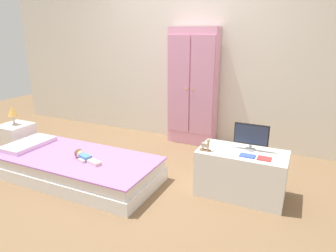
% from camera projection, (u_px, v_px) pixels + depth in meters
% --- Properties ---
extents(ground_plane, '(10.00, 10.00, 0.02)m').
position_uv_depth(ground_plane, '(130.00, 182.00, 3.19)').
color(ground_plane, brown).
extents(back_wall, '(6.40, 0.05, 2.70)m').
position_uv_depth(back_wall, '(186.00, 47.00, 4.15)').
color(back_wall, silver).
rests_on(back_wall, ground_plane).
extents(bed, '(1.83, 0.81, 0.26)m').
position_uv_depth(bed, '(77.00, 167.00, 3.23)').
color(bed, white).
rests_on(bed, ground_plane).
extents(pillow, '(0.32, 0.58, 0.05)m').
position_uv_depth(pillow, '(29.00, 144.00, 3.47)').
color(pillow, silver).
rests_on(pillow, bed).
extents(doll, '(0.39, 0.17, 0.10)m').
position_uv_depth(doll, '(83.00, 156.00, 3.10)').
color(doll, '#4C84C6').
rests_on(doll, bed).
extents(nightstand, '(0.37, 0.37, 0.40)m').
position_uv_depth(nightstand, '(17.00, 139.00, 3.88)').
color(nightstand, silver).
rests_on(nightstand, ground_plane).
extents(table_lamp, '(0.11, 0.11, 0.25)m').
position_uv_depth(table_lamp, '(12.00, 112.00, 3.77)').
color(table_lamp, '#B7B2AD').
rests_on(table_lamp, nightstand).
extents(wardrobe, '(0.68, 0.26, 1.62)m').
position_uv_depth(wardrobe, '(193.00, 88.00, 4.10)').
color(wardrobe, '#E599BC').
rests_on(wardrobe, ground_plane).
extents(tv_stand, '(0.83, 0.43, 0.46)m').
position_uv_depth(tv_stand, '(241.00, 173.00, 2.86)').
color(tv_stand, silver).
rests_on(tv_stand, ground_plane).
extents(tv_monitor, '(0.32, 0.10, 0.26)m').
position_uv_depth(tv_monitor, '(251.00, 135.00, 2.79)').
color(tv_monitor, '#99999E').
rests_on(tv_monitor, tv_stand).
extents(rocking_horse_toy, '(0.11, 0.04, 0.13)m').
position_uv_depth(rocking_horse_toy, '(206.00, 145.00, 2.79)').
color(rocking_horse_toy, '#8E6642').
rests_on(rocking_horse_toy, tv_stand).
extents(book_blue, '(0.14, 0.08, 0.01)m').
position_uv_depth(book_blue, '(247.00, 156.00, 2.68)').
color(book_blue, blue).
rests_on(book_blue, tv_stand).
extents(book_red, '(0.12, 0.10, 0.01)m').
position_uv_depth(book_red, '(264.00, 159.00, 2.62)').
color(book_red, '#CC3838').
rests_on(book_red, tv_stand).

